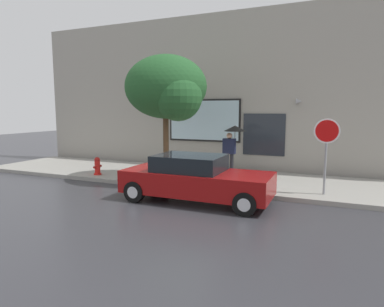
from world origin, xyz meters
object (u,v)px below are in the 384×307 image
pedestrian_with_umbrella (233,137)px  stop_sign (326,141)px  fire_hydrant (97,166)px  parked_car (195,179)px  street_tree (168,89)px

pedestrian_with_umbrella → stop_sign: size_ratio=0.85×
fire_hydrant → pedestrian_with_umbrella: bearing=22.0°
parked_car → street_tree: 3.91m
parked_car → pedestrian_with_umbrella: size_ratio=2.24×
pedestrian_with_umbrella → stop_sign: stop_sign is taller
pedestrian_with_umbrella → stop_sign: (3.48, -1.88, 0.12)m
pedestrian_with_umbrella → street_tree: 3.19m
fire_hydrant → pedestrian_with_umbrella: 5.57m
parked_car → street_tree: size_ratio=0.97×
parked_car → fire_hydrant: 5.20m
street_tree → stop_sign: 5.74m
fire_hydrant → street_tree: size_ratio=0.16×
pedestrian_with_umbrella → street_tree: street_tree is taller
parked_car → fire_hydrant: size_ratio=6.22×
fire_hydrant → stop_sign: (8.53, 0.16, 1.31)m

